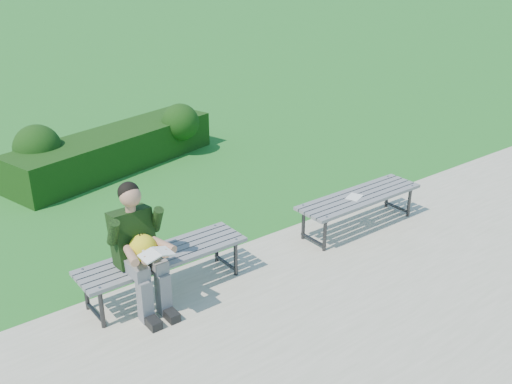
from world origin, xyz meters
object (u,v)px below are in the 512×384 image
seated_boy (139,245)px  hedge (112,147)px  paper_sheet (354,197)px  bench_right (359,199)px  bench_left (163,258)px

seated_boy → hedge: bearing=69.7°
hedge → paper_sheet: size_ratio=14.27×
hedge → paper_sheet: bearing=-69.6°
bench_right → bench_left: bearing=175.9°
hedge → seated_boy: bearing=-110.3°
bench_left → seated_boy: bearing=-161.7°
bench_left → seated_boy: (-0.30, -0.10, 0.30)m
bench_left → bench_right: (2.72, -0.20, 0.00)m
hedge → seated_boy: (-1.44, -3.89, 0.35)m
seated_boy → paper_sheet: bearing=-1.9°
seated_boy → bench_left: bearing=18.3°
bench_left → paper_sheet: (2.62, -0.20, 0.06)m
hedge → bench_left: (-1.14, -3.79, 0.05)m
bench_right → seated_boy: bearing=178.1°
bench_left → seated_boy: seated_boy is taller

